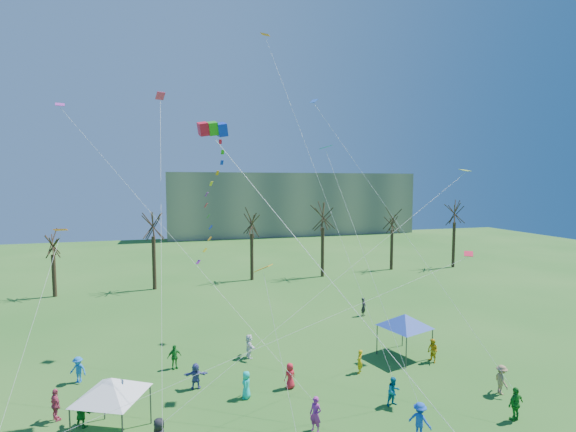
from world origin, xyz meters
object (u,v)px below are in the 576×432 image
object	(u,v)px
distant_building	(292,203)
big_box_kite	(216,203)
canopy_tent_blue	(405,320)
canopy_tent_white	(112,387)

from	to	relation	value
distant_building	big_box_kite	world-z (taller)	big_box_kite
canopy_tent_blue	big_box_kite	bearing A→B (deg)	-167.25
canopy_tent_white	canopy_tent_blue	xyz separation A→B (m)	(19.11, 4.37, 0.09)
big_box_kite	canopy_tent_blue	bearing A→B (deg)	12.75
big_box_kite	canopy_tent_white	xyz separation A→B (m)	(-5.37, -1.26, -8.98)
big_box_kite	canopy_tent_white	bearing A→B (deg)	-166.77
distant_building	big_box_kite	xyz separation A→B (m)	(-25.80, -74.45, 4.08)
big_box_kite	canopy_tent_white	size ratio (longest dim) A/B	5.15
canopy_tent_white	canopy_tent_blue	world-z (taller)	canopy_tent_blue
distant_building	canopy_tent_white	size ratio (longest dim) A/B	16.05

